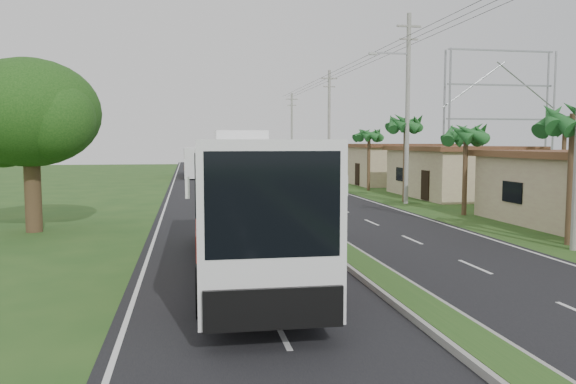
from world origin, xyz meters
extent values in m
plane|color=#254C1B|center=(0.00, 0.00, 0.00)|extent=(180.00, 180.00, 0.00)
cube|color=black|center=(0.00, 20.00, 0.01)|extent=(14.00, 160.00, 0.02)
cube|color=gray|center=(0.00, 20.00, 0.10)|extent=(1.20, 160.00, 0.17)
cube|color=#254C1B|center=(0.00, 20.00, 0.18)|extent=(0.95, 160.00, 0.02)
cube|color=silver|center=(-6.70, 20.00, 0.00)|extent=(0.12, 160.00, 0.01)
cube|color=silver|center=(6.70, 20.00, 0.00)|extent=(0.12, 160.00, 0.01)
cube|color=tan|center=(14.00, 22.00, 1.68)|extent=(7.00, 10.00, 3.35)
cube|color=#4C261A|center=(14.00, 22.00, 3.51)|extent=(7.60, 10.60, 0.32)
cube|color=tan|center=(14.00, 36.00, 1.75)|extent=(8.00, 11.00, 3.50)
cube|color=#4C261A|center=(14.00, 36.00, 3.66)|extent=(8.60, 11.60, 0.32)
cylinder|color=#473321|center=(9.00, 3.00, 2.50)|extent=(0.26, 0.26, 5.00)
cylinder|color=#473321|center=(9.40, 12.00, 2.30)|extent=(0.26, 0.26, 4.60)
cylinder|color=#473321|center=(8.80, 19.00, 2.70)|extent=(0.26, 0.26, 5.40)
cylinder|color=#473321|center=(9.30, 28.00, 2.40)|extent=(0.26, 0.26, 4.80)
cylinder|color=#473321|center=(17.50, 15.00, 2.60)|extent=(0.26, 0.26, 5.20)
cylinder|color=#473321|center=(-12.00, 10.00, 2.00)|extent=(0.70, 0.70, 4.00)
ellipsoid|color=#163E10|center=(-12.00, 10.00, 5.20)|extent=(6.00, 6.00, 4.68)
sphere|color=#163E10|center=(-13.40, 10.80, 4.70)|extent=(3.80, 3.80, 3.80)
sphere|color=#163E10|center=(-10.80, 9.00, 4.90)|extent=(3.40, 3.40, 3.40)
cylinder|color=gray|center=(8.50, 18.00, 6.00)|extent=(0.28, 0.28, 12.00)
cube|color=gray|center=(8.50, 18.00, 11.20)|extent=(1.60, 0.12, 0.12)
cube|color=gray|center=(8.50, 18.00, 10.40)|extent=(1.20, 0.10, 0.10)
cube|color=gray|center=(7.30, 18.00, 9.50)|extent=(2.40, 0.10, 0.10)
cylinder|color=gray|center=(8.50, 38.00, 5.50)|extent=(0.28, 0.28, 11.00)
cube|color=gray|center=(8.50, 38.00, 10.20)|extent=(1.60, 0.12, 0.12)
cube|color=gray|center=(8.50, 38.00, 9.40)|extent=(1.20, 0.10, 0.10)
cylinder|color=gray|center=(8.50, 58.00, 5.25)|extent=(0.28, 0.28, 10.50)
cube|color=gray|center=(8.50, 58.00, 9.70)|extent=(1.60, 0.12, 0.12)
cube|color=gray|center=(8.50, 58.00, 8.90)|extent=(1.20, 0.10, 0.10)
cylinder|color=gray|center=(17.00, 29.50, 6.00)|extent=(0.18, 0.18, 12.00)
cylinder|color=gray|center=(27.00, 29.50, 6.00)|extent=(0.18, 0.18, 12.00)
cylinder|color=gray|center=(17.00, 30.50, 6.00)|extent=(0.18, 0.18, 12.00)
cylinder|color=gray|center=(27.00, 30.50, 6.00)|extent=(0.18, 0.18, 12.00)
cube|color=gray|center=(22.00, 30.00, 6.00)|extent=(10.00, 0.14, 0.14)
cube|color=gray|center=(22.00, 30.00, 9.00)|extent=(10.00, 0.14, 0.14)
cube|color=gray|center=(22.00, 30.00, 12.00)|extent=(10.00, 0.14, 0.14)
cube|color=white|center=(-3.72, 0.51, 2.23)|extent=(2.96, 13.24, 3.46)
cube|color=black|center=(-3.71, 1.17, 2.99)|extent=(2.97, 10.60, 1.39)
cube|color=black|center=(-3.82, -6.03, 2.78)|extent=(2.48, 0.18, 1.94)
cube|color=#A41A0D|center=(-3.74, -0.81, 1.53)|extent=(2.89, 5.76, 0.60)
cube|color=gold|center=(-3.71, 0.84, 1.26)|extent=(2.85, 3.34, 0.27)
cube|color=white|center=(-3.70, 1.83, 4.11)|extent=(1.58, 2.66, 0.31)
cylinder|color=black|center=(-5.03, -3.65, 0.57)|extent=(0.37, 1.15, 1.14)
cylinder|color=black|center=(-2.54, -3.69, 0.57)|extent=(0.37, 1.15, 1.14)
cylinder|color=black|center=(-4.90, 4.05, 0.57)|extent=(0.37, 1.15, 1.14)
cylinder|color=black|center=(-2.42, 4.01, 0.57)|extent=(0.37, 1.15, 1.14)
cube|color=white|center=(-4.40, 49.15, 1.76)|extent=(2.59, 11.58, 3.22)
cube|color=black|center=(-4.41, 49.65, 2.73)|extent=(2.62, 8.57, 1.09)
cube|color=#D85515|center=(-4.40, 48.14, 1.15)|extent=(2.60, 5.55, 0.35)
cylinder|color=black|center=(-5.48, 44.36, 0.48)|extent=(0.31, 0.97, 0.97)
cylinder|color=black|center=(-3.27, 44.38, 0.48)|extent=(0.31, 0.97, 0.97)
cylinder|color=black|center=(-5.54, 53.41, 0.48)|extent=(0.31, 0.97, 0.97)
cylinder|color=black|center=(-3.33, 53.43, 0.48)|extent=(0.31, 0.97, 0.97)
imported|color=black|center=(0.30, 6.95, 0.48)|extent=(1.62, 0.54, 0.96)
imported|color=maroon|center=(0.30, 6.95, 1.45)|extent=(0.68, 0.47, 1.79)
camera|label=1|loc=(-5.34, -16.01, 3.89)|focal=35.00mm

